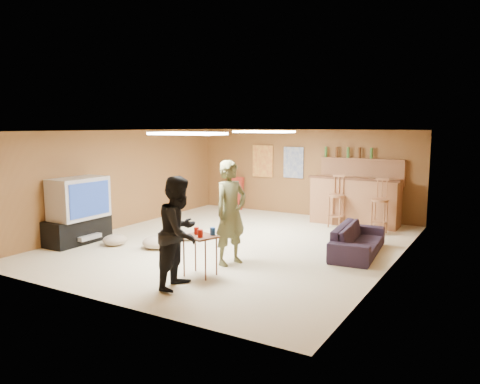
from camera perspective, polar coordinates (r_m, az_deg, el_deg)
The scene contains 32 objects.
ground at distance 9.24m, azimuth -0.63°, elevation -6.30°, with size 7.00×7.00×0.00m, color beige.
ceiling at distance 8.95m, azimuth -0.65°, elevation 7.47°, with size 6.00×7.00×0.02m, color silver.
wall_back at distance 12.15m, azimuth 7.90°, elevation 2.36°, with size 6.00×0.02×2.20m, color brown.
wall_front at distance 6.33m, azimuth -17.20°, elevation -3.18°, with size 6.00×0.02×2.20m, color brown.
wall_left at distance 10.87m, azimuth -14.33°, elevation 1.52°, with size 0.02×7.00×2.20m, color brown.
wall_right at distance 7.93m, azimuth 18.29°, elevation -1.01°, with size 0.02×7.00×2.20m, color brown.
tv_stand at distance 9.80m, azimuth -19.16°, elevation -4.42°, with size 0.55×1.30×0.50m, color black.
dvd_box at distance 9.66m, azimuth -18.28°, elevation -5.17°, with size 0.35×0.50×0.08m, color #B2B2B7.
tv_body at distance 9.63m, azimuth -19.07°, elevation -0.70°, with size 0.60×1.10×0.80m, color #B2B2B7.
tv_screen at distance 9.40m, azimuth -17.83°, elevation -0.85°, with size 0.02×0.95×0.65m, color navy.
bar_counter at distance 11.21m, azimuth 13.86°, elevation -1.11°, with size 2.00×0.60×1.10m, color brown.
bar_lip at distance 10.90m, azimuth 13.58°, elevation 1.56°, with size 2.10×0.12×0.05m, color #442415.
bar_shelf at distance 11.53m, azimuth 14.66°, elevation 3.87°, with size 2.00×0.18×0.05m, color brown.
bar_backing at distance 11.57m, azimuth 14.63°, elevation 2.39°, with size 2.00×0.14×0.60m, color brown.
poster_left at distance 12.59m, azimuth 2.79°, elevation 3.78°, with size 0.60×0.03×0.85m, color #BF3F26.
poster_right at distance 12.20m, azimuth 6.54°, elevation 3.59°, with size 0.55×0.03×0.80m, color #334C99.
folding_chair_stack at distance 12.94m, azimuth -0.71°, elevation -0.11°, with size 0.50×0.14×0.90m, color #9E2A1D.
ceiling_panel_front at distance 7.70m, azimuth -6.45°, elevation 7.09°, with size 1.20×0.60×0.04m, color white.
ceiling_panel_back at distance 10.00m, azimuth 2.92°, elevation 7.36°, with size 1.20×0.60×0.04m, color white.
person_olive at distance 7.74m, azimuth -1.14°, elevation -2.54°, with size 0.63×0.42×1.74m, color brown.
person_black at distance 6.70m, azimuth -7.38°, elevation -4.88°, with size 0.78×0.61×1.60m, color black.
sofa at distance 8.71m, azimuth 14.18°, elevation -5.68°, with size 1.79×0.70×0.52m, color black.
tray_table at distance 7.27m, azimuth -4.87°, elevation -7.73°, with size 0.49×0.39×0.64m, color #442415.
cup_red_near at distance 7.27m, azimuth -5.33°, elevation -4.72°, with size 0.08×0.08×0.11m, color #AB160B.
cup_red_far at distance 7.07m, azimuth -4.87°, elevation -5.04°, with size 0.08×0.08×0.11m, color #AB160B.
cup_blue at distance 7.19m, azimuth -3.35°, elevation -4.80°, with size 0.08×0.08×0.12m, color #16429C.
bar_stool_left at distance 10.84m, azimuth 11.67°, elevation -0.95°, with size 0.40×0.40×1.25m, color brown, non-canonical shape.
bar_stool_right at distance 10.40m, azimuth 16.64°, elevation -1.89°, with size 0.35×0.35×1.11m, color brown, non-canonical shape.
cushion_near_tv at distance 9.00m, azimuth -10.14°, elevation -6.04°, with size 0.53×0.53×0.24m, color tan.
cushion_mid at distance 9.58m, azimuth -6.23°, elevation -5.26°, with size 0.41×0.41×0.19m, color tan.
cushion_far at distance 9.42m, azimuth -15.01°, elevation -5.66°, with size 0.46×0.46×0.21m, color tan.
bottle_row at distance 11.60m, azimuth 13.04°, elevation 4.71°, with size 1.20×0.08×0.26m, color #3F7233, non-canonical shape.
Camera 1 is at (4.61, -7.67, 2.30)m, focal length 35.00 mm.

